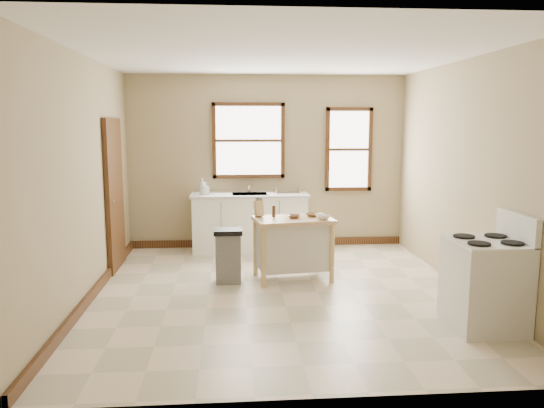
{
  "coord_description": "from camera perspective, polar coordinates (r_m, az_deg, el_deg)",
  "views": [
    {
      "loc": [
        -0.6,
        -6.15,
        2.04
      ],
      "look_at": [
        -0.08,
        0.4,
        1.03
      ],
      "focal_mm": 35.0,
      "sensor_mm": 36.0,
      "label": 1
    }
  ],
  "objects": [
    {
      "name": "floor",
      "position": [
        6.5,
        1.02,
        -9.51
      ],
      "size": [
        5.0,
        5.0,
        0.0
      ],
      "primitive_type": "plane",
      "color": "#BBB294",
      "rests_on": "ground"
    },
    {
      "name": "ceiling",
      "position": [
        6.22,
        1.1,
        15.78
      ],
      "size": [
        5.0,
        5.0,
        0.0
      ],
      "primitive_type": "plane",
      "rotation": [
        3.14,
        0.0,
        0.0
      ],
      "color": "white",
      "rests_on": "ground"
    },
    {
      "name": "wall_back",
      "position": [
        8.69,
        -0.54,
        4.54
      ],
      "size": [
        4.5,
        0.04,
        2.8
      ],
      "primitive_type": "cube",
      "color": "tan",
      "rests_on": "ground"
    },
    {
      "name": "wall_left",
      "position": [
        6.4,
        -19.45,
        2.52
      ],
      "size": [
        0.04,
        5.0,
        2.8
      ],
      "primitive_type": "cube",
      "color": "tan",
      "rests_on": "ground"
    },
    {
      "name": "wall_right",
      "position": [
        6.81,
        20.29,
        2.83
      ],
      "size": [
        0.04,
        5.0,
        2.8
      ],
      "primitive_type": "cube",
      "color": "tan",
      "rests_on": "ground"
    },
    {
      "name": "window_main",
      "position": [
        8.64,
        -2.54,
        6.83
      ],
      "size": [
        1.17,
        0.06,
        1.22
      ],
      "primitive_type": null,
      "color": "black",
      "rests_on": "wall_back"
    },
    {
      "name": "window_side",
      "position": [
        8.86,
        8.26,
        5.82
      ],
      "size": [
        0.77,
        0.06,
        1.37
      ],
      "primitive_type": null,
      "color": "black",
      "rests_on": "wall_back"
    },
    {
      "name": "door_left",
      "position": [
        7.68,
        -16.57,
        0.99
      ],
      "size": [
        0.06,
        0.9,
        2.1
      ],
      "primitive_type": "cube",
      "color": "black",
      "rests_on": "ground"
    },
    {
      "name": "baseboard_back",
      "position": [
        8.86,
        -0.52,
        -4.15
      ],
      "size": [
        4.5,
        0.04,
        0.12
      ],
      "primitive_type": "cube",
      "color": "black",
      "rests_on": "ground"
    },
    {
      "name": "baseboard_left",
      "position": [
        6.66,
        -18.61,
        -9.01
      ],
      "size": [
        0.04,
        5.0,
        0.12
      ],
      "primitive_type": "cube",
      "color": "black",
      "rests_on": "ground"
    },
    {
      "name": "sink_counter",
      "position": [
        8.5,
        -2.41,
        -1.96
      ],
      "size": [
        1.86,
        0.62,
        0.92
      ],
      "primitive_type": null,
      "color": "white",
      "rests_on": "ground"
    },
    {
      "name": "faucet",
      "position": [
        8.59,
        -2.48,
        2.0
      ],
      "size": [
        0.03,
        0.03,
        0.22
      ],
      "primitive_type": "cylinder",
      "color": "silver",
      "rests_on": "sink_counter"
    },
    {
      "name": "soap_bottle_a",
      "position": [
        8.35,
        -7.51,
        1.87
      ],
      "size": [
        0.1,
        0.1,
        0.26
      ],
      "primitive_type": "imported",
      "rotation": [
        0.0,
        0.0,
        -0.02
      ],
      "color": "#B2B2B2",
      "rests_on": "sink_counter"
    },
    {
      "name": "soap_bottle_b",
      "position": [
        8.36,
        -7.14,
        1.68
      ],
      "size": [
        0.11,
        0.12,
        0.2
      ],
      "primitive_type": "imported",
      "rotation": [
        0.0,
        0.0,
        0.36
      ],
      "color": "#B2B2B2",
      "rests_on": "sink_counter"
    },
    {
      "name": "dish_rack",
      "position": [
        8.48,
        1.67,
        1.51
      ],
      "size": [
        0.44,
        0.36,
        0.1
      ],
      "primitive_type": null,
      "rotation": [
        0.0,
        0.0,
        -0.16
      ],
      "color": "silver",
      "rests_on": "sink_counter"
    },
    {
      "name": "kitchen_island",
      "position": [
        6.96,
        2.26,
        -4.82
      ],
      "size": [
        1.07,
        0.77,
        0.81
      ],
      "primitive_type": null,
      "rotation": [
        0.0,
        0.0,
        0.14
      ],
      "color": "tan",
      "rests_on": "ground"
    },
    {
      "name": "knife_block",
      "position": [
        6.94,
        -1.43,
        -0.58
      ],
      "size": [
        0.12,
        0.12,
        0.2
      ],
      "primitive_type": null,
      "rotation": [
        0.0,
        0.0,
        0.27
      ],
      "color": "tan",
      "rests_on": "kitchen_island"
    },
    {
      "name": "pepper_grinder",
      "position": [
        6.94,
        0.19,
        -0.78
      ],
      "size": [
        0.05,
        0.05,
        0.15
      ],
      "primitive_type": "cylinder",
      "rotation": [
        0.0,
        0.0,
        -0.06
      ],
      "color": "#452612",
      "rests_on": "kitchen_island"
    },
    {
      "name": "bowl_a",
      "position": [
        6.87,
        2.42,
        -1.35
      ],
      "size": [
        0.2,
        0.2,
        0.04
      ],
      "primitive_type": "imported",
      "rotation": [
        0.0,
        0.0,
        -0.21
      ],
      "color": "brown",
      "rests_on": "kitchen_island"
    },
    {
      "name": "bowl_b",
      "position": [
        7.0,
        4.36,
        -1.18
      ],
      "size": [
        0.23,
        0.23,
        0.04
      ],
      "primitive_type": "imported",
      "rotation": [
        0.0,
        0.0,
        0.55
      ],
      "color": "brown",
      "rests_on": "kitchen_island"
    },
    {
      "name": "bowl_c",
      "position": [
        6.8,
        5.5,
        -1.42
      ],
      "size": [
        0.2,
        0.2,
        0.06
      ],
      "primitive_type": "imported",
      "rotation": [
        0.0,
        0.0,
        0.14
      ],
      "color": "white",
      "rests_on": "kitchen_island"
    },
    {
      "name": "trash_bin",
      "position": [
        6.84,
        -4.74,
        -5.58
      ],
      "size": [
        0.36,
        0.31,
        0.7
      ],
      "primitive_type": null,
      "rotation": [
        0.0,
        0.0,
        0.02
      ],
      "color": "slate",
      "rests_on": "ground"
    },
    {
      "name": "gas_stove",
      "position": [
        5.7,
        21.98,
        -6.72
      ],
      "size": [
        0.72,
        0.73,
        1.16
      ],
      "primitive_type": null,
      "color": "silver",
      "rests_on": "ground"
    }
  ]
}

